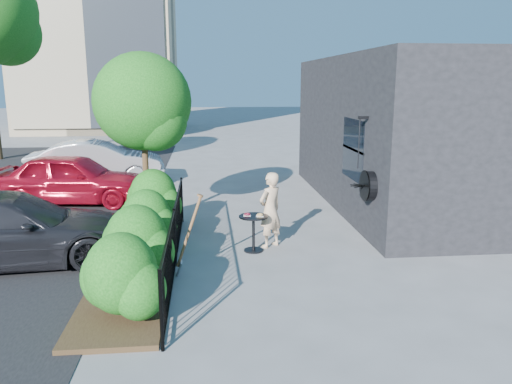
{
  "coord_description": "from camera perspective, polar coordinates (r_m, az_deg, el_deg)",
  "views": [
    {
      "loc": [
        -0.91,
        -8.82,
        3.33
      ],
      "look_at": [
        0.07,
        0.76,
        1.2
      ],
      "focal_mm": 35.0,
      "sensor_mm": 36.0,
      "label": 1
    }
  ],
  "objects": [
    {
      "name": "fence",
      "position": [
        9.26,
        -9.26,
        -5.1
      ],
      "size": [
        0.05,
        6.05,
        1.1
      ],
      "color": "black",
      "rests_on": "ground"
    },
    {
      "name": "car_darkgrey",
      "position": [
        10.3,
        -26.4,
        -3.83
      ],
      "size": [
        4.83,
        2.49,
        1.34
      ],
      "primitive_type": "imported",
      "rotation": [
        0.0,
        0.0,
        1.71
      ],
      "color": "black",
      "rests_on": "ground"
    },
    {
      "name": "car_silver",
      "position": [
        17.4,
        -17.69,
        3.25
      ],
      "size": [
        4.5,
        1.97,
        1.44
      ],
      "primitive_type": "imported",
      "rotation": [
        0.0,
        0.0,
        1.67
      ],
      "color": "#B3B3B8",
      "rests_on": "ground"
    },
    {
      "name": "shop_building",
      "position": [
        14.83,
        19.93,
        6.58
      ],
      "size": [
        6.22,
        9.0,
        4.0
      ],
      "color": "black",
      "rests_on": "ground"
    },
    {
      "name": "patio_tree",
      "position": [
        11.66,
        -12.53,
        9.4
      ],
      "size": [
        2.2,
        2.2,
        3.94
      ],
      "color": "#3F2B19",
      "rests_on": "ground"
    },
    {
      "name": "cafe_table",
      "position": [
        9.96,
        -0.28,
        -3.99
      ],
      "size": [
        0.58,
        0.58,
        0.78
      ],
      "rotation": [
        0.0,
        0.0,
        -0.11
      ],
      "color": "black",
      "rests_on": "ground"
    },
    {
      "name": "planting_bed",
      "position": [
        9.5,
        -13.41,
        -8.15
      ],
      "size": [
        1.3,
        6.0,
        0.08
      ],
      "primitive_type": "cube",
      "color": "#382616",
      "rests_on": "ground"
    },
    {
      "name": "shrubs",
      "position": [
        9.37,
        -12.93,
        -4.15
      ],
      "size": [
        1.1,
        5.6,
        1.24
      ],
      "color": "#114E12",
      "rests_on": "ground"
    },
    {
      "name": "woman",
      "position": [
        10.16,
        1.64,
        -2.06
      ],
      "size": [
        0.68,
        0.64,
        1.56
      ],
      "primitive_type": "imported",
      "rotation": [
        0.0,
        0.0,
        3.8
      ],
      "color": "#DBB48E",
      "rests_on": "ground"
    },
    {
      "name": "car_red",
      "position": [
        14.77,
        -20.22,
        1.45
      ],
      "size": [
        4.32,
        2.18,
        1.41
      ],
      "primitive_type": "imported",
      "rotation": [
        0.0,
        0.0,
        1.44
      ],
      "color": "#A50D22",
      "rests_on": "ground"
    },
    {
      "name": "ground",
      "position": [
        9.47,
        0.05,
        -8.12
      ],
      "size": [
        120.0,
        120.0,
        0.0
      ],
      "primitive_type": "plane",
      "color": "gray",
      "rests_on": "ground"
    },
    {
      "name": "shovel",
      "position": [
        8.79,
        -7.86,
        -5.37
      ],
      "size": [
        0.51,
        0.19,
        1.49
      ],
      "color": "brown",
      "rests_on": "ground"
    }
  ]
}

